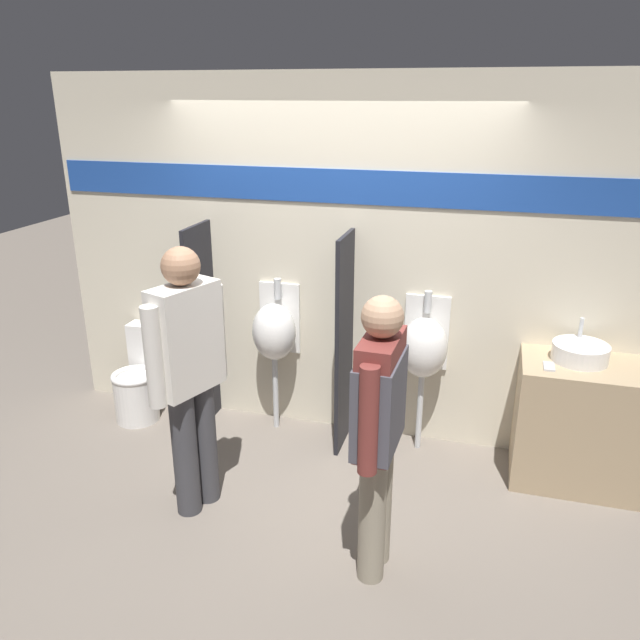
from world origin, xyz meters
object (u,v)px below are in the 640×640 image
(urinal_near_counter, at_px, (275,332))
(person_in_vest, at_px, (379,421))
(sink_basin, at_px, (580,352))
(urinal_far, at_px, (424,347))
(cell_phone, at_px, (549,366))
(toilet, at_px, (140,382))
(person_with_lanyard, at_px, (189,372))

(urinal_near_counter, height_order, person_in_vest, person_in_vest)
(sink_basin, bearing_deg, person_in_vest, -130.75)
(urinal_far, xyz_separation_m, person_in_vest, (-0.07, -1.36, 0.13))
(sink_basin, distance_m, urinal_near_counter, 2.18)
(cell_phone, distance_m, urinal_near_counter, 2.00)
(cell_phone, xyz_separation_m, person_in_vest, (-0.91, -1.12, 0.07))
(cell_phone, relative_size, urinal_far, 0.11)
(sink_basin, height_order, urinal_near_counter, urinal_near_counter)
(urinal_near_counter, bearing_deg, urinal_far, 0.00)
(toilet, bearing_deg, urinal_near_counter, 7.12)
(cell_phone, height_order, person_in_vest, person_in_vest)
(person_in_vest, xyz_separation_m, person_with_lanyard, (-1.22, 0.25, 0.01))
(cell_phone, bearing_deg, person_with_lanyard, -157.89)
(cell_phone, relative_size, toilet, 0.16)
(urinal_far, relative_size, toilet, 1.36)
(cell_phone, xyz_separation_m, urinal_near_counter, (-1.98, 0.24, -0.06))
(urinal_near_counter, height_order, person_with_lanyard, person_with_lanyard)
(urinal_near_counter, relative_size, urinal_far, 1.00)
(cell_phone, xyz_separation_m, person_with_lanyard, (-2.13, -0.87, 0.08))
(sink_basin, distance_m, person_with_lanyard, 2.55)
(sink_basin, xyz_separation_m, toilet, (-3.32, -0.07, -0.63))
(cell_phone, relative_size, urinal_near_counter, 0.11)
(urinal_near_counter, xyz_separation_m, urinal_far, (1.14, 0.00, 0.00))
(sink_basin, distance_m, toilet, 3.38)
(urinal_far, bearing_deg, person_in_vest, -93.04)
(urinal_near_counter, height_order, urinal_far, same)
(sink_basin, height_order, toilet, sink_basin)
(cell_phone, distance_m, person_with_lanyard, 2.30)
(sink_basin, height_order, cell_phone, sink_basin)
(urinal_near_counter, bearing_deg, sink_basin, -2.03)
(person_with_lanyard, bearing_deg, urinal_far, -29.48)
(person_in_vest, relative_size, person_with_lanyard, 0.94)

